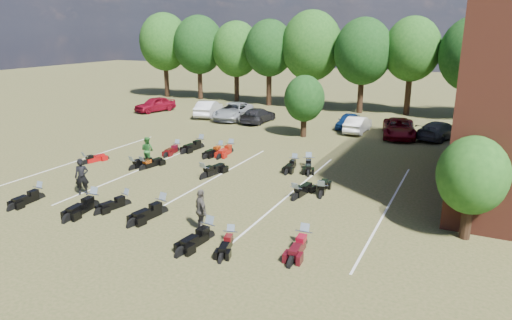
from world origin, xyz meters
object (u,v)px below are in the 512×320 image
Objects in this scene: car_4 at (348,121)px; motorcycle_7 at (86,164)px; person_black at (82,177)px; motorcycle_3 at (162,213)px; motorcycle_0 at (40,199)px; person_green at (147,150)px; car_0 at (155,104)px; motorcycle_14 at (177,151)px; person_grey at (201,210)px.

car_4 is 1.90× the size of motorcycle_7.
motorcycle_7 is (-4.12, 4.15, -0.97)m from person_black.
motorcycle_0 is at bearing -161.28° from motorcycle_3.
person_green is (-0.60, 6.06, -0.08)m from person_black.
car_0 is 1.81× the size of motorcycle_3.
motorcycle_14 is at bearing 130.56° from motorcycle_3.
motorcycle_0 reaches higher than motorcycle_14.
car_0 is at bearing 112.08° from motorcycle_0.
car_4 reaches higher than motorcycle_14.
motorcycle_7 is (-9.41, 4.41, 0.00)m from motorcycle_3.
car_4 is at bearing 65.14° from motorcycle_0.
motorcycle_7 is (-12.18, 5.24, -0.95)m from person_grey.
motorcycle_3 is at bearing -39.99° from person_black.
motorcycle_0 is 6.94m from motorcycle_3.
motorcycle_3 is 10.39m from motorcycle_7.
person_grey is at bearing -90.13° from car_4.
car_0 is 28.11m from motorcycle_3.
motorcycle_14 is at bearing -88.17° from person_green.
person_black is 1.09× the size of person_green.
person_green is at bearing 141.64° from motorcycle_3.
person_grey is (-0.12, -23.47, 0.30)m from car_4.
person_grey reaches higher than person_green.
motorcycle_3 reaches higher than motorcycle_0.
car_4 is at bearing -110.25° from motorcycle_7.
motorcycle_14 is (-8.76, 10.45, -0.95)m from person_grey.
person_grey reaches higher than motorcycle_7.
car_0 is 2.10× the size of motorcycle_14.
motorcycle_7 is at bearing 97.60° from person_black.
person_green is (11.63, -15.65, 0.13)m from car_0.
motorcycle_7 is (-12.30, -18.22, -0.65)m from car_4.
person_green is 11.23m from person_grey.
motorcycle_3 is (5.29, -0.26, -0.97)m from person_black.
person_grey is 3.04m from motorcycle_3.
motorcycle_7 is at bearing 28.62° from person_green.
motorcycle_0 is 0.91× the size of motorcycle_3.
motorcycle_14 is (-0.10, 3.30, -0.89)m from person_green.
person_grey reaches higher than motorcycle_3.
person_green is 3.41m from motorcycle_14.
car_0 is 20.43m from car_4.
person_grey is at bearing -44.92° from person_black.
person_green is at bearing -2.03° from person_grey.
person_grey is 13.29m from motorcycle_7.
car_4 is 1.79× the size of motorcycle_14.
person_black is 2.34m from motorcycle_0.
motorcycle_14 is at bearing -109.56° from motorcycle_7.
person_black is at bearing 40.99° from motorcycle_0.
person_black reaches higher than motorcycle_3.
car_0 reaches higher than motorcycle_14.
motorcycle_0 is at bearing -48.31° from car_0.
car_4 is 25.76m from motorcycle_0.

